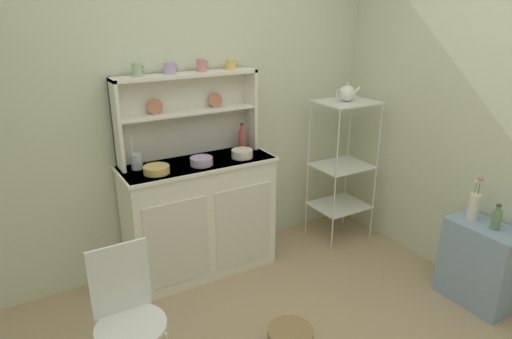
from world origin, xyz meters
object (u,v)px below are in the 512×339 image
object	(u,v)px
wire_chair	(127,309)
utensil_jar	(137,161)
flower_vase	(474,204)
hutch_shelf_unit	(186,108)
oil_bottle	(496,219)
side_shelf_blue	(480,264)
bowl_mixing_large	(157,170)
cup_sage_0	(137,70)
bakers_rack	(343,157)
porcelain_teapot	(347,93)
jam_bottle	(242,139)
hutch_cabinet	(200,216)

from	to	relation	value
wire_chair	utensil_jar	size ratio (longest dim) A/B	3.49
flower_vase	wire_chair	bearing A→B (deg)	171.91
hutch_shelf_unit	oil_bottle	world-z (taller)	hutch_shelf_unit
hutch_shelf_unit	side_shelf_blue	world-z (taller)	hutch_shelf_unit
hutch_shelf_unit	bowl_mixing_large	world-z (taller)	hutch_shelf_unit
hutch_shelf_unit	side_shelf_blue	xyz separation A→B (m)	(1.50, -1.51, -0.97)
cup_sage_0	oil_bottle	size ratio (longest dim) A/B	0.52
bowl_mixing_large	utensil_jar	world-z (taller)	utensil_jar
bakers_rack	hutch_shelf_unit	bearing A→B (deg)	167.45
bakers_rack	side_shelf_blue	world-z (taller)	bakers_rack
cup_sage_0	porcelain_teapot	size ratio (longest dim) A/B	0.41
bakers_rack	porcelain_teapot	distance (m)	0.55
porcelain_teapot	flower_vase	bearing A→B (deg)	-79.06
hutch_shelf_unit	bowl_mixing_large	distance (m)	0.53
bowl_mixing_large	bakers_rack	bearing A→B (deg)	-1.75
porcelain_teapot	hutch_shelf_unit	bearing A→B (deg)	167.43
side_shelf_blue	cup_sage_0	size ratio (longest dim) A/B	6.49
jam_bottle	utensil_jar	size ratio (longest dim) A/B	0.89
bakers_rack	porcelain_teapot	bearing A→B (deg)	180.00
bakers_rack	side_shelf_blue	distance (m)	1.33
bowl_mixing_large	utensil_jar	bearing A→B (deg)	120.55
hutch_cabinet	jam_bottle	xyz separation A→B (m)	(0.42, 0.09, 0.53)
side_shelf_blue	porcelain_teapot	size ratio (longest dim) A/B	2.65
bakers_rack	wire_chair	distance (m)	2.24
wire_chair	utensil_jar	world-z (taller)	utensil_jar
hutch_cabinet	bakers_rack	world-z (taller)	bakers_rack
hutch_shelf_unit	cup_sage_0	distance (m)	0.46
side_shelf_blue	bowl_mixing_large	xyz separation A→B (m)	(-1.83, 1.28, 0.63)
wire_chair	hutch_shelf_unit	bearing A→B (deg)	76.74
hutch_cabinet	bakers_rack	xyz separation A→B (m)	(1.28, -0.12, 0.29)
cup_sage_0	flower_vase	distance (m)	2.45
hutch_shelf_unit	porcelain_teapot	bearing A→B (deg)	-12.57
cup_sage_0	hutch_shelf_unit	bearing A→B (deg)	6.76
wire_chair	jam_bottle	world-z (taller)	jam_bottle
hutch_shelf_unit	wire_chair	xyz separation A→B (m)	(-0.80, -1.07, -0.75)
hutch_shelf_unit	jam_bottle	bearing A→B (deg)	-10.38
side_shelf_blue	utensil_jar	xyz separation A→B (m)	(-1.92, 1.43, 0.66)
utensil_jar	oil_bottle	xyz separation A→B (m)	(1.92, -1.48, -0.30)
hutch_shelf_unit	porcelain_teapot	world-z (taller)	hutch_shelf_unit
hutch_shelf_unit	side_shelf_blue	size ratio (longest dim) A/B	1.80
wire_chair	flower_vase	distance (m)	2.33
wire_chair	bowl_mixing_large	world-z (taller)	bowl_mixing_large
side_shelf_blue	flower_vase	distance (m)	0.42
cup_sage_0	oil_bottle	xyz separation A→B (m)	(1.84, -1.52, -0.91)
bowl_mixing_large	jam_bottle	size ratio (longest dim) A/B	0.82
flower_vase	oil_bottle	size ratio (longest dim) A/B	1.80
hutch_cabinet	cup_sage_0	xyz separation A→B (m)	(-0.35, 0.12, 1.11)
side_shelf_blue	oil_bottle	xyz separation A→B (m)	(0.00, -0.05, 0.37)
hutch_shelf_unit	porcelain_teapot	xyz separation A→B (m)	(1.28, -0.29, 0.03)
wire_chair	jam_bottle	xyz separation A→B (m)	(1.22, 0.99, 0.47)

